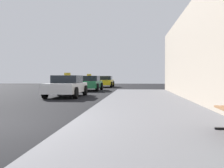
# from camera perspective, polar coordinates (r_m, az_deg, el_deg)

# --- Properties ---
(sidewalk) EXTENTS (4.00, 32.00, 0.15)m
(sidewalk) POSITION_cam_1_polar(r_m,az_deg,el_deg) (6.18, 9.72, -8.90)
(sidewalk) COLOR slate
(sidewalk) RESTS_ON ground_plane
(car_white) EXTENTS (1.92, 4.26, 1.43)m
(car_white) POSITION_cam_1_polar(r_m,az_deg,el_deg) (16.19, -9.59, -0.39)
(car_white) COLOR white
(car_white) RESTS_ON ground_plane
(car_green) EXTENTS (2.07, 4.25, 1.43)m
(car_green) POSITION_cam_1_polar(r_m,az_deg,el_deg) (23.10, -4.95, 0.21)
(car_green) COLOR #196638
(car_green) RESTS_ON ground_plane
(car_yellow) EXTENTS (2.06, 4.36, 1.27)m
(car_yellow) POSITION_cam_1_polar(r_m,az_deg,el_deg) (30.76, -1.63, 0.55)
(car_yellow) COLOR yellow
(car_yellow) RESTS_ON ground_plane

